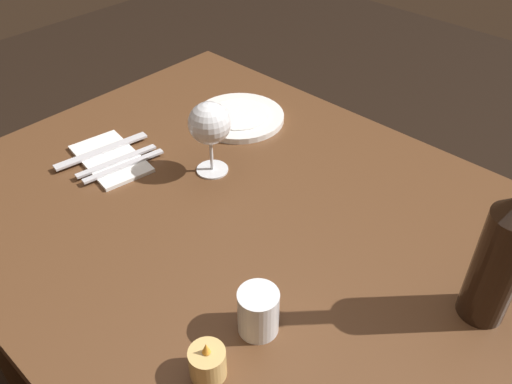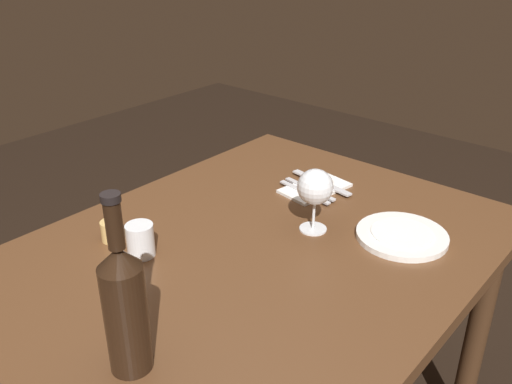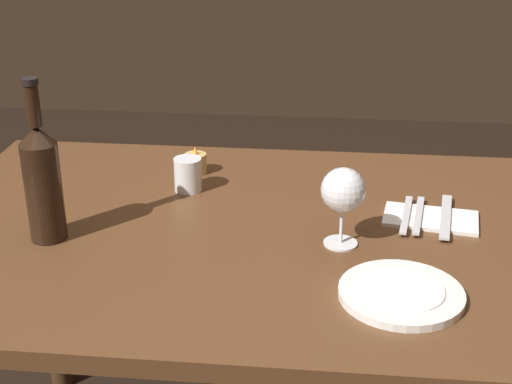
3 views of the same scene
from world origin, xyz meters
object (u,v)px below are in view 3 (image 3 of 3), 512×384
object	(u,v)px
wine_glass_left	(343,192)
wine_bottle	(42,180)
folded_napkin	(431,219)
table_knife	(446,216)
fork_inner	(418,215)
fork_outer	(406,215)
dinner_plate	(401,293)
votive_candle	(196,164)
water_tumbler	(188,176)

from	to	relation	value
wine_glass_left	wine_bottle	bearing A→B (deg)	-176.69
folded_napkin	table_knife	size ratio (longest dim) A/B	0.97
fork_inner	fork_outer	bearing A→B (deg)	180.00
wine_glass_left	fork_inner	world-z (taller)	wine_glass_left
dinner_plate	fork_inner	bearing A→B (deg)	79.19
wine_glass_left	votive_candle	size ratio (longest dim) A/B	2.34
votive_candle	table_knife	size ratio (longest dim) A/B	0.32
folded_napkin	wine_glass_left	bearing A→B (deg)	-146.15
water_tumbler	dinner_plate	size ratio (longest dim) A/B	0.36
wine_bottle	fork_outer	size ratio (longest dim) A/B	1.78
wine_glass_left	folded_napkin	size ratio (longest dim) A/B	0.77
wine_glass_left	fork_inner	bearing A→B (deg)	37.80
votive_candle	fork_outer	xyz separation A→B (m)	(0.48, -0.20, -0.01)
votive_candle	dinner_plate	distance (m)	0.67
votive_candle	table_knife	xyz separation A→B (m)	(0.56, -0.20, -0.01)
wine_glass_left	folded_napkin	bearing A→B (deg)	33.85
wine_glass_left	table_knife	distance (m)	0.27
fork_outer	table_knife	xyz separation A→B (m)	(0.08, 0.00, 0.00)
votive_candle	dinner_plate	xyz separation A→B (m)	(0.44, -0.51, -0.02)
table_knife	folded_napkin	bearing A→B (deg)	180.00
dinner_plate	folded_napkin	bearing A→B (deg)	74.75
wine_bottle	votive_candle	size ratio (longest dim) A/B	4.79
wine_glass_left	water_tumbler	world-z (taller)	wine_glass_left
votive_candle	water_tumbler	bearing A→B (deg)	-89.21
folded_napkin	fork_inner	xyz separation A→B (m)	(-0.02, 0.00, 0.01)
folded_napkin	fork_inner	world-z (taller)	fork_inner
wine_glass_left	folded_napkin	world-z (taller)	wine_glass_left
wine_bottle	fork_outer	distance (m)	0.73
wine_glass_left	wine_bottle	world-z (taller)	wine_bottle
wine_bottle	table_knife	bearing A→B (deg)	11.33
dinner_plate	fork_outer	distance (m)	0.31
dinner_plate	fork_inner	xyz separation A→B (m)	(0.06, 0.31, 0.00)
water_tumbler	folded_napkin	distance (m)	0.54
wine_bottle	table_knife	distance (m)	0.81
dinner_plate	table_knife	xyz separation A→B (m)	(0.11, 0.31, 0.00)
table_knife	dinner_plate	bearing A→B (deg)	-110.35
water_tumbler	fork_inner	xyz separation A→B (m)	(0.50, -0.10, -0.02)
folded_napkin	fork_outer	size ratio (longest dim) A/B	1.14
fork_outer	table_knife	bearing A→B (deg)	0.00
wine_glass_left	wine_bottle	distance (m)	0.57
votive_candle	table_knife	world-z (taller)	votive_candle
dinner_plate	table_knife	size ratio (longest dim) A/B	1.01
dinner_plate	fork_outer	bearing A→B (deg)	83.77
dinner_plate	votive_candle	bearing A→B (deg)	131.03
wine_glass_left	votive_candle	world-z (taller)	wine_glass_left
water_tumbler	folded_napkin	world-z (taller)	water_tumbler
water_tumbler	wine_bottle	bearing A→B (deg)	-131.48
water_tumbler	votive_candle	xyz separation A→B (m)	(-0.00, 0.10, -0.01)
wine_glass_left	fork_outer	xyz separation A→B (m)	(0.13, 0.12, -0.10)
water_tumbler	wine_glass_left	bearing A→B (deg)	-33.42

